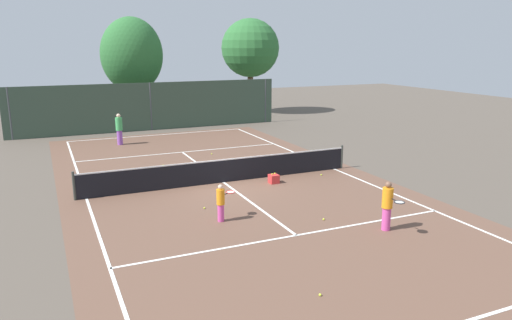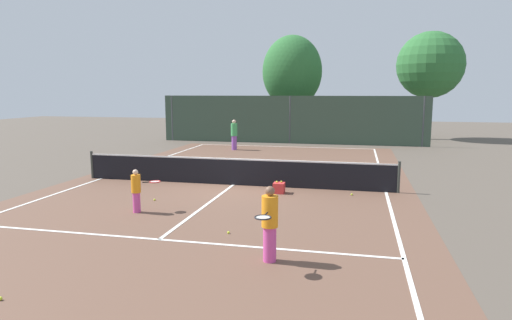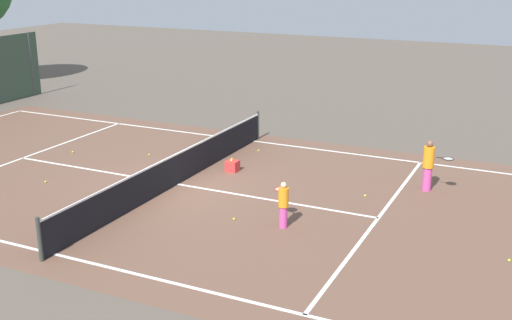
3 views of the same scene
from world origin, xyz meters
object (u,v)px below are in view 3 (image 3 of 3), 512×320
(player_2, at_px, (283,204))
(tennis_ball_4, at_px, (46,182))
(tennis_ball_0, at_px, (234,219))
(tennis_ball_3, at_px, (258,150))
(tennis_ball_5, at_px, (365,196))
(tennis_ball_2, at_px, (509,260))
(tennis_ball_1, at_px, (149,155))
(tennis_ball_7, at_px, (73,152))
(player_1, at_px, (429,165))
(ball_crate, at_px, (232,166))

(player_2, height_order, tennis_ball_4, player_2)
(tennis_ball_0, height_order, tennis_ball_3, same)
(tennis_ball_3, bearing_deg, tennis_ball_5, -120.73)
(tennis_ball_2, bearing_deg, tennis_ball_0, 94.49)
(tennis_ball_1, xyz_separation_m, tennis_ball_7, (-0.91, 2.70, 0.00))
(player_1, distance_m, tennis_ball_5, 2.17)
(tennis_ball_1, height_order, tennis_ball_4, same)
(tennis_ball_1, xyz_separation_m, tennis_ball_3, (2.17, -3.30, 0.00))
(tennis_ball_2, height_order, tennis_ball_5, same)
(tennis_ball_1, distance_m, tennis_ball_5, 8.19)
(tennis_ball_4, bearing_deg, tennis_ball_7, 26.04)
(tennis_ball_2, height_order, tennis_ball_3, same)
(player_1, height_order, tennis_ball_1, player_1)
(tennis_ball_0, distance_m, tennis_ball_5, 4.22)
(tennis_ball_3, distance_m, tennis_ball_4, 7.54)
(tennis_ball_4, bearing_deg, player_1, -67.92)
(tennis_ball_4, relative_size, tennis_ball_5, 1.00)
(tennis_ball_5, bearing_deg, tennis_ball_4, 108.31)
(player_1, xyz_separation_m, tennis_ball_0, (-4.58, 4.22, -0.78))
(tennis_ball_3, bearing_deg, tennis_ball_2, -121.65)
(ball_crate, xyz_separation_m, tennis_ball_4, (-3.55, 4.77, -0.15))
(player_1, bearing_deg, tennis_ball_2, -146.29)
(ball_crate, height_order, tennis_ball_4, ball_crate)
(ball_crate, distance_m, tennis_ball_1, 3.52)
(tennis_ball_2, height_order, tennis_ball_4, same)
(player_1, height_order, player_2, player_1)
(tennis_ball_0, height_order, tennis_ball_4, same)
(tennis_ball_1, xyz_separation_m, tennis_ball_2, (-3.43, -12.39, 0.00))
(player_2, xyz_separation_m, tennis_ball_2, (0.40, -5.55, -0.62))
(player_2, relative_size, tennis_ball_1, 19.04)
(player_1, xyz_separation_m, player_2, (-4.44, 2.85, -0.16))
(tennis_ball_0, distance_m, tennis_ball_7, 8.72)
(tennis_ball_0, bearing_deg, ball_crate, 27.99)
(ball_crate, bearing_deg, tennis_ball_0, -152.01)
(tennis_ball_0, bearing_deg, player_1, -42.65)
(tennis_ball_3, bearing_deg, tennis_ball_4, 142.73)
(tennis_ball_3, xyz_separation_m, tennis_ball_7, (-3.07, 6.00, 0.00))
(player_2, height_order, ball_crate, player_2)
(player_1, bearing_deg, tennis_ball_7, 96.98)
(player_2, xyz_separation_m, tennis_ball_5, (3.11, -1.32, -0.62))
(player_2, bearing_deg, tennis_ball_0, 95.90)
(tennis_ball_5, bearing_deg, tennis_ball_1, 84.95)
(tennis_ball_2, relative_size, tennis_ball_4, 1.00)
(tennis_ball_5, bearing_deg, ball_crate, 84.65)
(player_1, height_order, tennis_ball_2, player_1)
(player_1, xyz_separation_m, ball_crate, (-0.89, 6.19, -0.63))
(tennis_ball_0, height_order, tennis_ball_7, same)
(tennis_ball_0, height_order, tennis_ball_5, same)
(tennis_ball_3, height_order, tennis_ball_7, same)
(tennis_ball_4, bearing_deg, ball_crate, -53.33)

